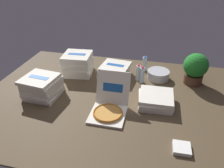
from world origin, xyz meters
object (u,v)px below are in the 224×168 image
at_px(water_bottle_0, 138,73).
at_px(water_bottle_1, 142,75).
at_px(water_bottle_2, 145,64).
at_px(pizza_stack_center_far, 156,99).
at_px(pizza_stack_right_far, 114,71).
at_px(potted_plant, 195,68).
at_px(ice_bucket, 158,75).
at_px(pizza_stack_right_mid, 42,86).
at_px(napkin_pile, 182,148).
at_px(open_pizza_box, 109,106).
at_px(pizza_stack_left_mid, 78,64).

bearing_deg(water_bottle_0, water_bottle_1, -42.64).
distance_m(water_bottle_0, water_bottle_2, 0.32).
bearing_deg(pizza_stack_center_far, water_bottle_0, 117.13).
distance_m(pizza_stack_right_far, potted_plant, 1.12).
xyz_separation_m(ice_bucket, water_bottle_1, (-0.22, -0.16, 0.05)).
distance_m(pizza_stack_right_mid, water_bottle_0, 1.31).
distance_m(water_bottle_0, napkin_pile, 1.33).
xyz_separation_m(water_bottle_2, potted_plant, (0.70, -0.23, 0.12)).
bearing_deg(open_pizza_box, ice_bucket, 60.88).
relative_size(pizza_stack_right_mid, ice_bucket, 1.46).
xyz_separation_m(open_pizza_box, pizza_stack_left_mid, (-0.67, 0.81, 0.08)).
bearing_deg(pizza_stack_right_far, water_bottle_2, 33.43).
xyz_separation_m(open_pizza_box, pizza_stack_right_mid, (-0.90, 0.13, 0.06)).
distance_m(pizza_stack_right_mid, ice_bucket, 1.61).
xyz_separation_m(water_bottle_1, napkin_pile, (0.50, -1.16, -0.09)).
height_order(ice_bucket, potted_plant, potted_plant).
height_order(open_pizza_box, pizza_stack_center_far, open_pizza_box).
height_order(pizza_stack_left_mid, pizza_stack_right_mid, pizza_stack_left_mid).
xyz_separation_m(pizza_stack_right_far, water_bottle_2, (0.41, 0.27, 0.03)).
height_order(pizza_stack_right_mid, ice_bucket, pizza_stack_right_mid).
xyz_separation_m(pizza_stack_left_mid, ice_bucket, (1.18, 0.10, -0.09)).
bearing_deg(potted_plant, napkin_pile, -98.94).
bearing_deg(water_bottle_2, open_pizza_box, -104.47).
xyz_separation_m(open_pizza_box, napkin_pile, (0.78, -0.41, -0.06)).
distance_m(ice_bucket, water_bottle_1, 0.28).
distance_m(pizza_stack_right_far, water_bottle_0, 0.36).
bearing_deg(water_bottle_0, pizza_stack_right_mid, -149.32).
bearing_deg(pizza_stack_right_far, water_bottle_0, -6.44).
distance_m(water_bottle_0, potted_plant, 0.77).
bearing_deg(potted_plant, pizza_stack_left_mid, -177.42).
bearing_deg(ice_bucket, potted_plant, -3.60).
xyz_separation_m(pizza_stack_center_far, potted_plant, (0.48, 0.62, 0.17)).
height_order(pizza_stack_right_far, ice_bucket, pizza_stack_right_far).
height_order(pizza_stack_right_far, water_bottle_0, water_bottle_0).
bearing_deg(water_bottle_0, water_bottle_2, 79.28).
bearing_deg(water_bottle_2, water_bottle_1, -89.98).
distance_m(open_pizza_box, pizza_stack_right_far, 0.85).
height_order(water_bottle_0, potted_plant, potted_plant).
bearing_deg(ice_bucket, napkin_pile, -78.25).
xyz_separation_m(water_bottle_2, napkin_pile, (0.50, -1.52, -0.09)).
xyz_separation_m(pizza_stack_right_mid, ice_bucket, (1.41, 0.78, -0.07)).
bearing_deg(napkin_pile, water_bottle_1, 113.19).
bearing_deg(pizza_stack_right_far, napkin_pile, -54.00).
bearing_deg(water_bottle_0, pizza_stack_center_far, -62.87).
relative_size(pizza_stack_center_far, ice_bucket, 1.38).
bearing_deg(pizza_stack_left_mid, water_bottle_1, -3.54).
bearing_deg(water_bottle_2, ice_bucket, -42.58).
relative_size(open_pizza_box, napkin_pile, 3.37).
bearing_deg(ice_bucket, water_bottle_0, -158.63).
relative_size(open_pizza_box, ice_bucket, 1.73).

